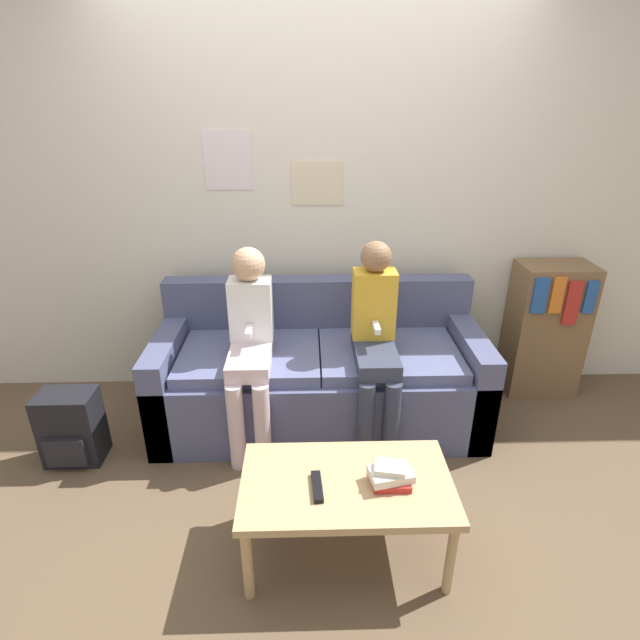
{
  "coord_description": "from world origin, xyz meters",
  "views": [
    {
      "loc": [
        -0.07,
        -2.17,
        1.9
      ],
      "look_at": [
        0.0,
        0.38,
        0.74
      ],
      "focal_mm": 28.0,
      "sensor_mm": 36.0,
      "label": 1
    }
  ],
  "objects_px": {
    "coffee_table": "(346,489)",
    "person_left": "(250,338)",
    "person_right": "(375,336)",
    "backpack": "(71,428)",
    "couch": "(319,376)",
    "tv_remote": "(317,487)",
    "bookshelf": "(545,329)"
  },
  "relations": [
    {
      "from": "coffee_table",
      "to": "person_left",
      "type": "relative_size",
      "value": 0.79
    },
    {
      "from": "person_right",
      "to": "backpack",
      "type": "relative_size",
      "value": 2.76
    },
    {
      "from": "couch",
      "to": "person_left",
      "type": "height_order",
      "value": "person_left"
    },
    {
      "from": "couch",
      "to": "coffee_table",
      "type": "height_order",
      "value": "couch"
    },
    {
      "from": "couch",
      "to": "tv_remote",
      "type": "relative_size",
      "value": 11.34
    },
    {
      "from": "coffee_table",
      "to": "tv_remote",
      "type": "relative_size",
      "value": 5.24
    },
    {
      "from": "couch",
      "to": "person_left",
      "type": "distance_m",
      "value": 0.56
    },
    {
      "from": "tv_remote",
      "to": "bookshelf",
      "type": "height_order",
      "value": "bookshelf"
    },
    {
      "from": "coffee_table",
      "to": "backpack",
      "type": "relative_size",
      "value": 2.12
    },
    {
      "from": "coffee_table",
      "to": "tv_remote",
      "type": "xyz_separation_m",
      "value": [
        -0.13,
        -0.04,
        0.06
      ]
    },
    {
      "from": "person_right",
      "to": "bookshelf",
      "type": "xyz_separation_m",
      "value": [
        1.22,
        0.48,
        -0.2
      ]
    },
    {
      "from": "person_left",
      "to": "backpack",
      "type": "bearing_deg",
      "value": -169.64
    },
    {
      "from": "coffee_table",
      "to": "person_right",
      "type": "height_order",
      "value": "person_right"
    },
    {
      "from": "person_right",
      "to": "tv_remote",
      "type": "xyz_separation_m",
      "value": [
        -0.35,
        -0.9,
        -0.25
      ]
    },
    {
      "from": "tv_remote",
      "to": "backpack",
      "type": "distance_m",
      "value": 1.54
    },
    {
      "from": "tv_remote",
      "to": "couch",
      "type": "bearing_deg",
      "value": 84.29
    },
    {
      "from": "person_left",
      "to": "person_right",
      "type": "height_order",
      "value": "person_right"
    },
    {
      "from": "person_right",
      "to": "coffee_table",
      "type": "bearing_deg",
      "value": -104.5
    },
    {
      "from": "tv_remote",
      "to": "backpack",
      "type": "bearing_deg",
      "value": 148.48
    },
    {
      "from": "bookshelf",
      "to": "backpack",
      "type": "xyz_separation_m",
      "value": [
        -2.91,
        -0.66,
        -0.25
      ]
    },
    {
      "from": "person_right",
      "to": "tv_remote",
      "type": "height_order",
      "value": "person_right"
    },
    {
      "from": "person_left",
      "to": "tv_remote",
      "type": "xyz_separation_m",
      "value": [
        0.35,
        -0.9,
        -0.24
      ]
    },
    {
      "from": "backpack",
      "to": "person_right",
      "type": "bearing_deg",
      "value": 6.16
    },
    {
      "from": "couch",
      "to": "bookshelf",
      "type": "relative_size",
      "value": 2.14
    },
    {
      "from": "person_left",
      "to": "bookshelf",
      "type": "xyz_separation_m",
      "value": [
        1.92,
        0.48,
        -0.2
      ]
    },
    {
      "from": "couch",
      "to": "backpack",
      "type": "relative_size",
      "value": 4.59
    },
    {
      "from": "couch",
      "to": "coffee_table",
      "type": "distance_m",
      "value": 1.04
    },
    {
      "from": "couch",
      "to": "person_left",
      "type": "xyz_separation_m",
      "value": [
        -0.39,
        -0.18,
        0.36
      ]
    },
    {
      "from": "tv_remote",
      "to": "bookshelf",
      "type": "xyz_separation_m",
      "value": [
        1.56,
        1.38,
        0.05
      ]
    },
    {
      "from": "person_left",
      "to": "bookshelf",
      "type": "bearing_deg",
      "value": 14.05
    },
    {
      "from": "person_left",
      "to": "bookshelf",
      "type": "distance_m",
      "value": 1.99
    },
    {
      "from": "couch",
      "to": "person_right",
      "type": "distance_m",
      "value": 0.51
    }
  ]
}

